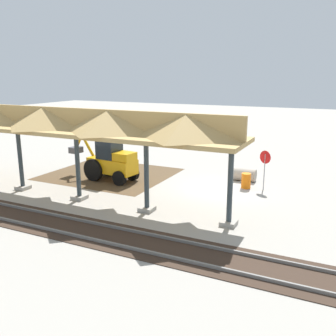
# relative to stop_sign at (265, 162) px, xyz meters

# --- Properties ---
(ground_plane) EXTENTS (120.00, 120.00, 0.00)m
(ground_plane) POSITION_rel_stop_sign_xyz_m (2.25, 1.22, -1.66)
(ground_plane) COLOR #9E998E
(dirt_work_zone) EXTENTS (8.04, 7.00, 0.01)m
(dirt_work_zone) POSITION_rel_stop_sign_xyz_m (10.08, 1.09, -1.65)
(dirt_work_zone) COLOR brown
(dirt_work_zone) RESTS_ON ground
(platform_canopy) EXTENTS (22.05, 3.20, 4.90)m
(platform_canopy) POSITION_rel_stop_sign_xyz_m (10.66, 6.20, 2.52)
(platform_canopy) COLOR #9E998E
(platform_canopy) RESTS_ON ground
(rail_tracks) EXTENTS (60.00, 2.58, 0.15)m
(rail_tracks) POSITION_rel_stop_sign_xyz_m (2.25, 9.51, -1.63)
(rail_tracks) COLOR slate
(rail_tracks) RESTS_ON ground
(stop_sign) EXTENTS (0.69, 0.38, 2.30)m
(stop_sign) POSITION_rel_stop_sign_xyz_m (0.00, 0.00, 0.00)
(stop_sign) COLOR gray
(stop_sign) RESTS_ON ground
(backhoe) EXTENTS (5.13, 2.01, 2.82)m
(backhoe) POSITION_rel_stop_sign_xyz_m (9.20, 2.28, -0.38)
(backhoe) COLOR orange
(backhoe) RESTS_ON ground
(dirt_mound) EXTENTS (6.40, 6.40, 2.29)m
(dirt_mound) POSITION_rel_stop_sign_xyz_m (11.10, -0.10, -1.66)
(dirt_mound) COLOR brown
(dirt_mound) RESTS_ON ground
(concrete_pipe) EXTENTS (1.44, 0.81, 0.80)m
(concrete_pipe) POSITION_rel_stop_sign_xyz_m (1.48, -1.24, -1.26)
(concrete_pipe) COLOR #9E9384
(concrete_pipe) RESTS_ON ground
(traffic_barrel) EXTENTS (0.56, 0.56, 0.90)m
(traffic_barrel) POSITION_rel_stop_sign_xyz_m (0.98, 0.29, -1.21)
(traffic_barrel) COLOR orange
(traffic_barrel) RESTS_ON ground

